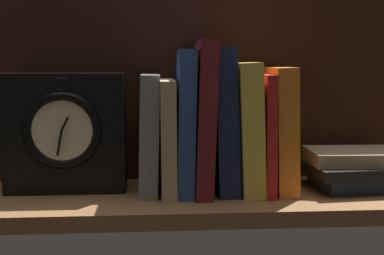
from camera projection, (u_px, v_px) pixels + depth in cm
name	position (u px, v px, depth cm)	size (l,w,h in cm)	color
ground_plane	(217.00, 200.00, 85.92)	(84.30, 23.69, 2.50)	brown
back_panel	(210.00, 75.00, 94.44)	(84.30, 1.20, 38.47)	black
book_gray_chess	(150.00, 133.00, 85.87)	(3.05, 12.56, 19.55)	gray
book_tan_shortstories	(168.00, 136.00, 86.14)	(2.41, 16.24, 18.68)	tan
book_blue_modern	(185.00, 121.00, 86.04)	(2.69, 15.19, 23.53)	#2D4C8E
book_maroon_dawkins	(203.00, 117.00, 86.16)	(2.78, 16.96, 25.00)	maroon
book_navy_bierce	(223.00, 120.00, 86.48)	(3.42, 13.97, 23.84)	#192147
book_yellow_seinlanguage	(245.00, 127.00, 86.90)	(3.56, 15.80, 21.47)	gold
book_red_requiem	(262.00, 132.00, 87.23)	(1.61, 16.21, 19.56)	red
book_orange_pandolfini	(278.00, 129.00, 87.36)	(3.38, 14.97, 20.69)	orange
framed_clock	(65.00, 132.00, 85.22)	(19.80, 7.14, 19.80)	black
book_stack_side	(359.00, 168.00, 88.52)	(19.20, 14.95, 6.66)	#232D4C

